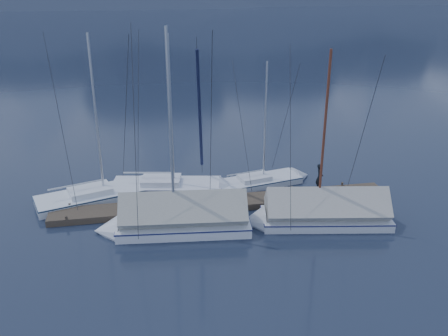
{
  "coord_description": "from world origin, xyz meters",
  "views": [
    {
      "loc": [
        -4.14,
        -20.36,
        11.38
      ],
      "look_at": [
        0.0,
        2.0,
        2.2
      ],
      "focal_mm": 38.0,
      "sensor_mm": 36.0,
      "label": 1
    }
  ],
  "objects_px": {
    "sailboat_covered_far": "(171,221)",
    "sailboat_open_mid": "(183,187)",
    "sailboat_open_left": "(113,193)",
    "sailboat_open_right": "(270,180)",
    "sailboat_covered_near": "(314,214)",
    "person": "(320,177)"
  },
  "relations": [
    {
      "from": "sailboat_open_mid",
      "to": "sailboat_covered_far",
      "type": "relative_size",
      "value": 0.92
    },
    {
      "from": "sailboat_open_right",
      "to": "sailboat_covered_far",
      "type": "relative_size",
      "value": 0.75
    },
    {
      "from": "sailboat_open_mid",
      "to": "sailboat_open_right",
      "type": "height_order",
      "value": "sailboat_open_mid"
    },
    {
      "from": "sailboat_open_mid",
      "to": "sailboat_covered_near",
      "type": "distance_m",
      "value": 7.88
    },
    {
      "from": "sailboat_open_right",
      "to": "sailboat_covered_far",
      "type": "height_order",
      "value": "sailboat_covered_far"
    },
    {
      "from": "sailboat_open_right",
      "to": "sailboat_covered_near",
      "type": "xyz_separation_m",
      "value": [
        0.84,
        -5.22,
        0.33
      ]
    },
    {
      "from": "sailboat_open_mid",
      "to": "sailboat_open_right",
      "type": "distance_m",
      "value": 5.18
    },
    {
      "from": "sailboat_open_mid",
      "to": "sailboat_covered_far",
      "type": "distance_m",
      "value": 4.67
    },
    {
      "from": "sailboat_open_left",
      "to": "sailboat_covered_far",
      "type": "xyz_separation_m",
      "value": [
        2.89,
        -4.45,
        0.34
      ]
    },
    {
      "from": "sailboat_covered_near",
      "to": "person",
      "type": "distance_m",
      "value": 3.34
    },
    {
      "from": "sailboat_covered_near",
      "to": "sailboat_open_mid",
      "type": "bearing_deg",
      "value": 139.83
    },
    {
      "from": "sailboat_covered_far",
      "to": "sailboat_open_mid",
      "type": "bearing_deg",
      "value": 77.37
    },
    {
      "from": "sailboat_open_right",
      "to": "sailboat_open_mid",
      "type": "bearing_deg",
      "value": -178.45
    },
    {
      "from": "sailboat_covered_near",
      "to": "person",
      "type": "bearing_deg",
      "value": 65.36
    },
    {
      "from": "sailboat_open_left",
      "to": "person",
      "type": "distance_m",
      "value": 11.5
    },
    {
      "from": "sailboat_open_left",
      "to": "sailboat_covered_near",
      "type": "bearing_deg",
      "value": -26.68
    },
    {
      "from": "sailboat_open_left",
      "to": "sailboat_open_right",
      "type": "height_order",
      "value": "sailboat_open_left"
    },
    {
      "from": "sailboat_open_left",
      "to": "sailboat_covered_far",
      "type": "relative_size",
      "value": 0.93
    },
    {
      "from": "sailboat_covered_near",
      "to": "sailboat_covered_far",
      "type": "relative_size",
      "value": 0.9
    },
    {
      "from": "sailboat_open_left",
      "to": "sailboat_covered_near",
      "type": "xyz_separation_m",
      "value": [
        9.92,
        -4.99,
        0.3
      ]
    },
    {
      "from": "sailboat_open_mid",
      "to": "sailboat_open_right",
      "type": "bearing_deg",
      "value": 1.55
    },
    {
      "from": "sailboat_covered_near",
      "to": "sailboat_covered_far",
      "type": "bearing_deg",
      "value": 175.67
    }
  ]
}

